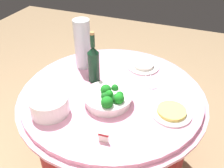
# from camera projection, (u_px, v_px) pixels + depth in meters

# --- Properties ---
(ground_plane) EXTENTS (6.00, 6.00, 0.00)m
(ground_plane) POSITION_uv_depth(u_px,v_px,m) (112.00, 166.00, 1.96)
(ground_plane) COLOR #9E7F5B
(buffet_table) EXTENTS (1.16, 1.16, 0.74)m
(buffet_table) POSITION_uv_depth(u_px,v_px,m) (112.00, 132.00, 1.75)
(buffet_table) COLOR maroon
(buffet_table) RESTS_ON ground_plane
(broccoli_bowl) EXTENTS (0.28, 0.28, 0.12)m
(broccoli_bowl) POSITION_uv_depth(u_px,v_px,m) (109.00, 98.00, 1.41)
(broccoli_bowl) COLOR white
(broccoli_bowl) RESTS_ON buffet_table
(plate_stack) EXTENTS (0.21, 0.21, 0.10)m
(plate_stack) POSITION_uv_depth(u_px,v_px,m) (50.00, 105.00, 1.35)
(plate_stack) COLOR white
(plate_stack) RESTS_ON buffet_table
(wine_bottle) EXTENTS (0.07, 0.07, 0.34)m
(wine_bottle) POSITION_uv_depth(u_px,v_px,m) (94.00, 63.00, 1.55)
(wine_bottle) COLOR #12341F
(wine_bottle) RESTS_ON buffet_table
(decorative_fruit_vase) EXTENTS (0.11, 0.11, 0.34)m
(decorative_fruit_vase) POSITION_uv_depth(u_px,v_px,m) (83.00, 47.00, 1.69)
(decorative_fruit_vase) COLOR silver
(decorative_fruit_vase) RESTS_ON buffet_table
(serving_tongs) EXTENTS (0.11, 0.16, 0.01)m
(serving_tongs) POSITION_uv_depth(u_px,v_px,m) (150.00, 82.00, 1.60)
(serving_tongs) COLOR silver
(serving_tongs) RESTS_ON buffet_table
(food_plate_noodles) EXTENTS (0.22, 0.22, 0.03)m
(food_plate_noodles) POSITION_uv_depth(u_px,v_px,m) (171.00, 112.00, 1.35)
(food_plate_noodles) COLOR white
(food_plate_noodles) RESTS_ON buffet_table
(food_plate_rice) EXTENTS (0.22, 0.22, 0.03)m
(food_plate_rice) POSITION_uv_depth(u_px,v_px,m) (143.00, 66.00, 1.75)
(food_plate_rice) COLOR white
(food_plate_rice) RESTS_ON buffet_table
(label_placard_front) EXTENTS (0.05, 0.01, 0.05)m
(label_placard_front) POSITION_uv_depth(u_px,v_px,m) (103.00, 137.00, 1.18)
(label_placard_front) COLOR white
(label_placard_front) RESTS_ON buffet_table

